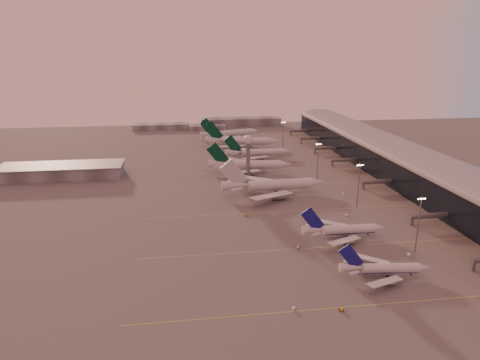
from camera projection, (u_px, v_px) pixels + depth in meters
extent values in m
plane|color=#504D4D|center=(282.00, 261.00, 174.31)|extent=(700.00, 700.00, 0.00)
cube|color=#D6C64B|center=(392.00, 303.00, 145.11)|extent=(180.00, 0.25, 0.02)
cube|color=#D6C64B|center=(343.00, 246.00, 187.78)|extent=(180.00, 0.25, 0.02)
cube|color=#D6C64B|center=(313.00, 210.00, 230.45)|extent=(180.00, 0.25, 0.02)
cube|color=#D6C64B|center=(291.00, 185.00, 273.12)|extent=(180.00, 0.25, 0.02)
cube|color=#D6C64B|center=(275.00, 165.00, 320.53)|extent=(180.00, 0.25, 0.02)
cube|color=black|center=(400.00, 163.00, 290.38)|extent=(36.00, 360.00, 18.00)
cylinder|color=gray|center=(401.00, 151.00, 287.78)|extent=(10.08, 360.00, 10.08)
cube|color=gray|center=(401.00, 150.00, 287.72)|extent=(40.00, 362.00, 0.80)
cube|color=slate|center=(473.00, 265.00, 166.19)|extent=(1.20, 1.20, 4.40)
cylinder|color=slate|center=(431.00, 216.00, 210.47)|extent=(22.00, 2.80, 2.80)
cube|color=slate|center=(412.00, 221.00, 209.80)|extent=(1.20, 1.20, 4.40)
cylinder|color=slate|center=(379.00, 182.00, 265.46)|extent=(22.00, 2.80, 2.80)
cube|color=slate|center=(363.00, 186.00, 264.80)|extent=(1.20, 1.20, 4.40)
cylinder|color=slate|center=(345.00, 160.00, 318.56)|extent=(22.00, 2.80, 2.80)
cube|color=slate|center=(332.00, 163.00, 317.89)|extent=(1.20, 1.20, 4.40)
cylinder|color=slate|center=(327.00, 148.00, 358.38)|extent=(22.00, 2.80, 2.80)
cube|color=slate|center=(315.00, 151.00, 357.72)|extent=(1.20, 1.20, 4.40)
cylinder|color=slate|center=(312.00, 138.00, 398.21)|extent=(22.00, 2.80, 2.80)
cube|color=slate|center=(301.00, 141.00, 397.54)|extent=(1.20, 1.20, 4.40)
cylinder|color=slate|center=(300.00, 131.00, 436.13)|extent=(22.00, 2.80, 2.80)
cube|color=slate|center=(290.00, 133.00, 435.47)|extent=(1.20, 1.20, 4.40)
cube|color=#595B60|center=(62.00, 171.00, 289.95)|extent=(80.00, 25.00, 8.00)
cube|color=gray|center=(61.00, 165.00, 288.74)|extent=(82.00, 27.00, 0.60)
cylinder|color=slate|center=(248.00, 162.00, 285.59)|extent=(2.60, 2.60, 22.00)
cylinder|color=slate|center=(248.00, 145.00, 282.27)|extent=(5.20, 5.20, 1.20)
sphere|color=silver|center=(248.00, 140.00, 281.14)|extent=(6.40, 6.40, 6.40)
cylinder|color=slate|center=(248.00, 134.00, 280.07)|extent=(0.16, 0.16, 2.00)
cylinder|color=slate|center=(418.00, 225.00, 178.42)|extent=(0.56, 0.56, 25.00)
cube|color=slate|center=(422.00, 198.00, 174.96)|extent=(3.60, 0.25, 0.25)
sphere|color=#FFEABF|center=(418.00, 199.00, 174.87)|extent=(0.56, 0.56, 0.56)
sphere|color=#FFEABF|center=(421.00, 199.00, 175.00)|extent=(0.56, 0.56, 0.56)
sphere|color=#FFEABF|center=(423.00, 199.00, 175.14)|extent=(0.56, 0.56, 0.56)
sphere|color=#FFEABF|center=(425.00, 199.00, 175.27)|extent=(0.56, 0.56, 0.56)
cylinder|color=slate|center=(358.00, 186.00, 230.17)|extent=(0.56, 0.56, 25.00)
cube|color=slate|center=(360.00, 164.00, 226.71)|extent=(3.60, 0.25, 0.25)
sphere|color=#FFEABF|center=(358.00, 165.00, 226.62)|extent=(0.56, 0.56, 0.56)
sphere|color=#FFEABF|center=(359.00, 165.00, 226.76)|extent=(0.56, 0.56, 0.56)
sphere|color=#FFEABF|center=(361.00, 165.00, 226.89)|extent=(0.56, 0.56, 0.56)
sphere|color=#FFEABF|center=(363.00, 165.00, 227.02)|extent=(0.56, 0.56, 0.56)
cylinder|color=slate|center=(318.00, 161.00, 281.65)|extent=(0.56, 0.56, 25.00)
cube|color=slate|center=(319.00, 144.00, 278.19)|extent=(3.60, 0.25, 0.25)
sphere|color=#FFEABF|center=(316.00, 144.00, 278.11)|extent=(0.56, 0.56, 0.56)
sphere|color=#FFEABF|center=(318.00, 144.00, 278.24)|extent=(0.56, 0.56, 0.56)
sphere|color=#FFEABF|center=(319.00, 144.00, 278.37)|extent=(0.56, 0.56, 0.56)
sphere|color=#FFEABF|center=(321.00, 144.00, 278.51)|extent=(0.56, 0.56, 0.56)
cylinder|color=slate|center=(283.00, 136.00, 366.72)|extent=(0.56, 0.56, 25.00)
cube|color=slate|center=(283.00, 122.00, 363.26)|extent=(3.60, 0.25, 0.25)
sphere|color=#FFEABF|center=(282.00, 122.00, 363.18)|extent=(0.56, 0.56, 0.56)
sphere|color=#FFEABF|center=(283.00, 122.00, 363.31)|extent=(0.56, 0.56, 0.56)
sphere|color=#FFEABF|center=(284.00, 122.00, 363.44)|extent=(0.56, 0.56, 0.56)
sphere|color=#FFEABF|center=(285.00, 122.00, 363.58)|extent=(0.56, 0.56, 0.56)
cube|color=#595B60|center=(161.00, 126.00, 468.89)|extent=(60.00, 18.00, 6.00)
cube|color=#595B60|center=(241.00, 122.00, 489.90)|extent=(90.00, 20.00, 9.00)
cube|color=#595B60|center=(207.00, 127.00, 466.20)|extent=(40.00, 15.00, 5.00)
cylinder|color=silver|center=(391.00, 269.00, 161.78)|extent=(21.39, 6.07, 3.59)
cylinder|color=navy|center=(390.00, 271.00, 162.01)|extent=(20.85, 5.02, 2.59)
cone|color=silver|center=(423.00, 269.00, 162.03)|extent=(4.48, 4.05, 3.59)
cone|color=silver|center=(351.00, 269.00, 161.35)|extent=(9.22, 4.62, 3.59)
cube|color=silver|center=(385.00, 283.00, 153.39)|extent=(15.52, 8.82, 1.13)
cylinder|color=gray|center=(389.00, 284.00, 155.92)|extent=(4.33, 2.80, 2.34)
cube|color=gray|center=(390.00, 281.00, 155.63)|extent=(0.31, 0.27, 1.44)
cube|color=silver|center=(370.00, 260.00, 170.33)|extent=(14.56, 11.62, 1.13)
cylinder|color=gray|center=(377.00, 266.00, 168.85)|extent=(4.33, 2.80, 2.34)
cube|color=gray|center=(378.00, 264.00, 168.56)|extent=(0.31, 0.27, 1.44)
cube|color=navy|center=(351.00, 258.00, 160.06)|extent=(9.84, 1.50, 10.71)
cube|color=silver|center=(354.00, 274.00, 157.42)|extent=(4.36, 2.79, 0.24)
cube|color=silver|center=(349.00, 263.00, 165.24)|extent=(4.27, 3.50, 0.24)
cylinder|color=black|center=(411.00, 275.00, 162.65)|extent=(0.47, 0.47, 0.95)
cylinder|color=black|center=(384.00, 272.00, 164.43)|extent=(1.09, 0.59, 1.04)
cylinder|color=black|center=(387.00, 278.00, 160.45)|extent=(1.09, 0.59, 1.04)
cylinder|color=silver|center=(349.00, 230.00, 195.90)|extent=(24.21, 4.64, 4.11)
cylinder|color=navy|center=(349.00, 232.00, 196.16)|extent=(23.70, 3.48, 2.96)
cone|color=silver|center=(379.00, 229.00, 197.51)|extent=(4.76, 4.21, 4.11)
cone|color=silver|center=(313.00, 231.00, 193.83)|extent=(10.20, 4.33, 4.11)
cube|color=silver|center=(344.00, 242.00, 185.83)|extent=(17.40, 11.46, 1.29)
cylinder|color=gray|center=(349.00, 243.00, 188.97)|extent=(4.73, 2.77, 2.67)
cube|color=gray|center=(349.00, 241.00, 188.64)|extent=(0.33, 0.28, 1.64)
cube|color=silver|center=(330.00, 224.00, 205.05)|extent=(17.20, 12.06, 1.29)
cylinder|color=gray|center=(337.00, 229.00, 203.65)|extent=(4.73, 2.77, 2.67)
cube|color=gray|center=(337.00, 227.00, 203.32)|extent=(0.33, 0.28, 1.64)
cube|color=navy|center=(313.00, 221.00, 192.31)|extent=(11.28, 0.63, 12.24)
cube|color=silver|center=(316.00, 235.00, 189.37)|extent=(4.97, 3.54, 0.27)
cube|color=silver|center=(310.00, 227.00, 198.25)|extent=(4.95, 3.70, 0.27)
cylinder|color=black|center=(368.00, 235.00, 197.74)|extent=(0.54, 0.54, 1.08)
cylinder|color=black|center=(343.00, 234.00, 198.74)|extent=(1.20, 0.57, 1.19)
cylinder|color=black|center=(347.00, 238.00, 194.21)|extent=(1.20, 0.57, 1.19)
cylinder|color=silver|center=(280.00, 186.00, 257.01)|extent=(39.02, 7.12, 6.07)
cylinder|color=silver|center=(280.00, 188.00, 257.41)|extent=(38.20, 5.40, 4.37)
cone|color=silver|center=(317.00, 184.00, 260.69)|extent=(7.68, 6.27, 6.07)
cone|color=silver|center=(235.00, 187.00, 252.42)|extent=(16.46, 6.51, 6.07)
cube|color=silver|center=(271.00, 197.00, 240.55)|extent=(27.46, 19.38, 1.80)
cylinder|color=gray|center=(278.00, 199.00, 245.62)|extent=(7.63, 4.15, 3.95)
cube|color=gray|center=(278.00, 197.00, 245.21)|extent=(0.30, 0.25, 2.43)
cube|color=silver|center=(259.00, 181.00, 271.08)|extent=(27.86, 18.22, 1.80)
cylinder|color=gray|center=(268.00, 186.00, 268.93)|extent=(7.63, 4.15, 3.95)
cube|color=gray|center=(268.00, 184.00, 268.52)|extent=(0.30, 0.25, 2.43)
cube|color=#B7BAC0|center=(234.00, 176.00, 250.22)|extent=(16.84, 0.80, 18.03)
cube|color=silver|center=(237.00, 191.00, 245.22)|extent=(7.98, 5.98, 0.24)
cube|color=silver|center=(233.00, 183.00, 259.43)|extent=(8.02, 5.68, 0.24)
cylinder|color=black|center=(304.00, 191.00, 260.43)|extent=(0.49, 0.49, 0.98)
cylinder|color=black|center=(274.00, 191.00, 259.61)|extent=(1.09, 0.52, 1.08)
cylinder|color=black|center=(276.00, 193.00, 255.54)|extent=(1.09, 0.52, 1.08)
cylinder|color=silver|center=(255.00, 166.00, 302.72)|extent=(36.40, 10.07, 5.80)
cylinder|color=silver|center=(255.00, 168.00, 303.09)|extent=(35.50, 8.37, 4.18)
cone|color=silver|center=(285.00, 166.00, 303.11)|extent=(7.61, 6.59, 5.80)
cone|color=silver|center=(219.00, 165.00, 302.04)|extent=(15.67, 7.57, 5.80)
cube|color=silver|center=(243.00, 173.00, 288.37)|extent=(26.54, 15.06, 1.72)
cylinder|color=gray|center=(249.00, 175.00, 292.56)|extent=(7.36, 4.58, 3.77)
cube|color=gray|center=(249.00, 173.00, 292.16)|extent=(0.33, 0.28, 2.32)
cube|color=silver|center=(242.00, 162.00, 317.33)|extent=(24.88, 19.90, 1.72)
cylinder|color=gray|center=(248.00, 167.00, 314.68)|extent=(7.36, 4.58, 3.77)
cube|color=gray|center=(248.00, 165.00, 314.28)|extent=(0.33, 0.28, 2.32)
cube|color=#043522|center=(218.00, 156.00, 300.02)|extent=(15.89, 2.26, 17.17)
cube|color=silver|center=(218.00, 168.00, 295.33)|extent=(7.43, 4.75, 0.25)
cube|color=silver|center=(219.00, 163.00, 308.65)|extent=(7.26, 5.97, 0.25)
cylinder|color=black|center=(274.00, 171.00, 304.01)|extent=(0.50, 0.50, 1.00)
cylinder|color=black|center=(251.00, 170.00, 305.80)|extent=(1.15, 0.63, 1.10)
cylinder|color=black|center=(251.00, 172.00, 301.58)|extent=(1.15, 0.63, 1.10)
cylinder|color=silver|center=(262.00, 153.00, 342.16)|extent=(32.73, 5.71, 5.27)
cylinder|color=silver|center=(262.00, 155.00, 342.50)|extent=(32.06, 4.23, 3.79)
cone|color=silver|center=(286.00, 153.00, 345.00)|extent=(6.39, 5.35, 5.27)
cone|color=silver|center=(234.00, 154.00, 338.58)|extent=(13.77, 5.45, 5.27)
cube|color=silver|center=(256.00, 159.00, 328.25)|extent=(23.43, 16.23, 1.56)
cylinder|color=gray|center=(260.00, 160.00, 332.53)|extent=(6.37, 3.51, 3.42)
cube|color=gray|center=(260.00, 159.00, 332.17)|extent=(0.28, 0.23, 2.11)
cube|color=silver|center=(250.00, 151.00, 354.25)|extent=(23.60, 15.73, 1.56)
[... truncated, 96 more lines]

